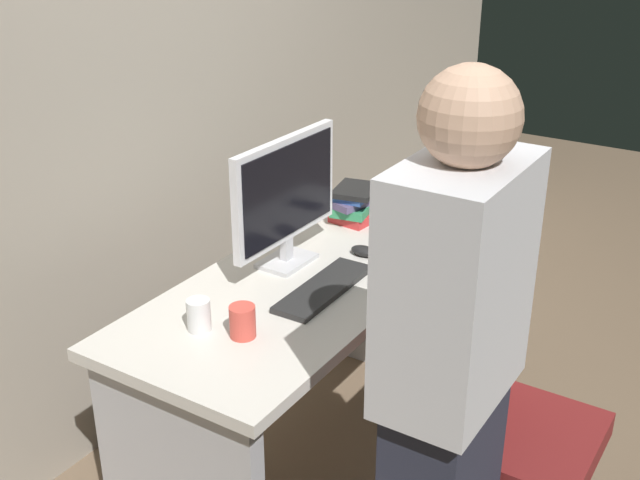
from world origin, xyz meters
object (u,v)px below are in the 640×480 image
at_px(desk, 308,335).
at_px(mouse, 364,251).
at_px(book_stack, 355,204).
at_px(keyboard, 324,288).
at_px(cell_phone, 425,234).
at_px(cup_near_keyboard, 243,322).
at_px(cup_by_monitor, 199,315).
at_px(person_at_desk, 448,395).
at_px(office_chair, 500,440).
at_px(monitor, 286,195).

relative_size(desk, mouse, 15.03).
distance_m(desk, book_stack, 0.60).
height_order(keyboard, cell_phone, keyboard).
height_order(cup_near_keyboard, cup_by_monitor, same).
distance_m(person_at_desk, book_stack, 1.32).
xyz_separation_m(keyboard, mouse, (0.31, 0.02, 0.01)).
height_order(office_chair, monitor, monitor).
bearing_deg(person_at_desk, cup_near_keyboard, 83.56).
xyz_separation_m(person_at_desk, keyboard, (0.44, 0.63, -0.08)).
relative_size(book_stack, cell_phone, 1.57).
xyz_separation_m(monitor, cup_near_keyboard, (-0.48, -0.17, -0.21)).
xyz_separation_m(office_chair, mouse, (0.33, 0.67, 0.34)).
bearing_deg(mouse, monitor, 135.46).
distance_m(office_chair, person_at_desk, 0.59).
bearing_deg(office_chair, cup_near_keyboard, 116.64).
height_order(office_chair, cup_near_keyboard, office_chair).
distance_m(keyboard, cup_near_keyboard, 0.37).
height_order(person_at_desk, book_stack, person_at_desk).
bearing_deg(office_chair, mouse, 63.83).
height_order(person_at_desk, cell_phone, person_at_desk).
xyz_separation_m(keyboard, cup_by_monitor, (-0.41, 0.18, 0.04)).
distance_m(office_chair, mouse, 0.82).
relative_size(monitor, cell_phone, 3.75).
bearing_deg(office_chair, cell_phone, 42.75).
relative_size(person_at_desk, book_stack, 7.24).
bearing_deg(monitor, cell_phone, -32.58).
distance_m(cup_near_keyboard, book_stack, 0.95).
relative_size(desk, keyboard, 3.50).
distance_m(keyboard, cup_by_monitor, 0.45).
height_order(cup_by_monitor, cell_phone, cup_by_monitor).
bearing_deg(book_stack, mouse, -143.94).
relative_size(cup_by_monitor, book_stack, 0.44).
relative_size(desk, book_stack, 6.64).
distance_m(cup_by_monitor, cell_phone, 1.03).
height_order(book_stack, cell_phone, book_stack).
distance_m(office_chair, cup_by_monitor, 0.98).
distance_m(desk, office_chair, 0.75).
height_order(office_chair, cell_phone, office_chair).
height_order(keyboard, cup_near_keyboard, cup_near_keyboard).
bearing_deg(person_at_desk, office_chair, -1.64).
xyz_separation_m(person_at_desk, monitor, (0.55, 0.85, 0.16)).
distance_m(desk, cup_by_monitor, 0.54).
xyz_separation_m(office_chair, cup_near_keyboard, (-0.35, 0.69, 0.37)).
bearing_deg(mouse, cell_phone, -21.35).
bearing_deg(office_chair, person_at_desk, 178.36).
height_order(monitor, cup_by_monitor, monitor).
bearing_deg(desk, office_chair, -95.79).
distance_m(office_chair, monitor, 1.05).
bearing_deg(cup_near_keyboard, keyboard, -7.69).
xyz_separation_m(book_stack, cell_phone, (0.02, -0.30, -0.07)).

